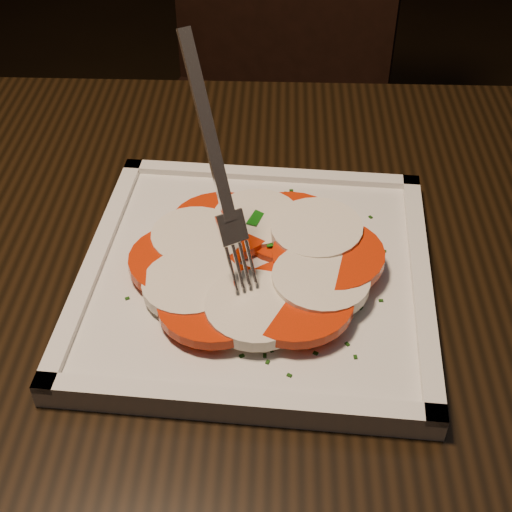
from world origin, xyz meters
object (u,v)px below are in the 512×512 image
object	(u,v)px
table	(283,405)
chair	(269,80)
fork	(209,155)
plate	(256,277)

from	to	relation	value
table	chair	bearing A→B (deg)	93.30
chair	fork	world-z (taller)	fork
table	plate	bearing A→B (deg)	118.45
table	chair	world-z (taller)	chair
chair	plate	xyz separation A→B (m)	(0.02, -0.77, 0.22)
table	fork	distance (m)	0.24
chair	fork	size ratio (longest dim) A/B	5.50
chair	fork	xyz separation A→B (m)	(-0.01, -0.77, 0.34)
fork	plate	bearing A→B (deg)	-35.76
chair	fork	distance (m)	0.84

